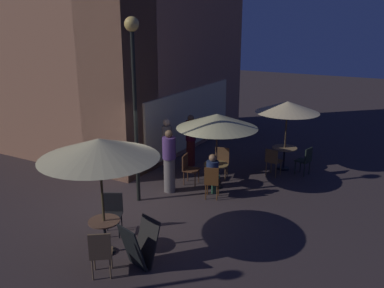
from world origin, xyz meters
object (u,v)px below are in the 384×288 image
at_px(patron_seated_0, 213,173).
at_px(patron_standing_2, 167,147).
at_px(cafe_chair_5, 273,159).
at_px(cafe_chair_1, 188,167).
at_px(cafe_table_2, 284,153).
at_px(street_lamp_near_corner, 134,72).
at_px(patio_umbrella_0, 217,121).
at_px(cafe_chair_4, 113,210).
at_px(patio_umbrella_1, 99,149).
at_px(cafe_chair_0, 221,161).
at_px(patio_umbrella_2, 287,107).
at_px(cafe_table_0, 216,171).
at_px(cafe_chair_3, 101,251).
at_px(patron_standing_3, 169,161).
at_px(patron_standing_1, 191,140).
at_px(cafe_chair_6, 306,159).
at_px(cafe_table_1, 105,230).
at_px(cafe_chair_2, 212,180).
at_px(menu_sandwich_board, 140,245).

xyz_separation_m(patron_seated_0, patron_standing_2, (0.75, 1.93, 0.24)).
bearing_deg(cafe_chair_5, cafe_chair_1, 141.28).
relative_size(cafe_table_2, patron_standing_2, 0.43).
bearing_deg(street_lamp_near_corner, patio_umbrella_0, -37.61).
xyz_separation_m(cafe_chair_1, cafe_chair_4, (-3.41, 0.04, 0.03)).
xyz_separation_m(patio_umbrella_1, cafe_chair_0, (5.10, -0.29, -1.74)).
distance_m(patio_umbrella_2, cafe_chair_1, 3.69).
distance_m(cafe_table_2, patio_umbrella_0, 3.10).
height_order(patio_umbrella_1, cafe_chair_0, patio_umbrella_1).
bearing_deg(cafe_table_0, cafe_chair_3, -179.62).
bearing_deg(patron_standing_3, cafe_table_0, -82.66).
bearing_deg(cafe_chair_1, patron_standing_1, 106.24).
height_order(cafe_chair_6, patron_standing_1, patron_standing_1).
distance_m(cafe_table_0, cafe_chair_4, 3.67).
xyz_separation_m(cafe_table_0, patron_standing_1, (1.30, 1.57, 0.37)).
bearing_deg(patio_umbrella_2, cafe_chair_4, 160.11).
height_order(cafe_table_1, patron_seated_0, patron_seated_0).
xyz_separation_m(cafe_table_2, patron_standing_1, (-1.14, 2.86, 0.31)).
distance_m(cafe_table_1, cafe_chair_4, 0.85).
relative_size(cafe_chair_2, patron_seated_0, 0.74).
relative_size(cafe_table_0, patron_standing_3, 0.39).
height_order(cafe_table_2, patron_seated_0, patron_seated_0).
distance_m(patio_umbrella_1, cafe_chair_5, 6.42).
height_order(cafe_table_2, cafe_chair_2, cafe_chair_2).
relative_size(cafe_chair_2, patron_standing_1, 0.54).
height_order(cafe_table_0, patio_umbrella_0, patio_umbrella_0).
height_order(cafe_chair_3, patron_standing_2, patron_standing_2).
xyz_separation_m(street_lamp_near_corner, menu_sandwich_board, (-2.53, -1.89, -2.97)).
distance_m(cafe_chair_0, cafe_chair_2, 1.67).
distance_m(cafe_table_1, cafe_chair_5, 6.18).
relative_size(cafe_chair_3, cafe_chair_5, 1.09).
distance_m(patio_umbrella_1, patron_seated_0, 4.02).
bearing_deg(cafe_chair_2, cafe_chair_4, 139.48).
height_order(cafe_chair_3, patron_standing_1, patron_standing_1).
bearing_deg(patron_seated_0, cafe_table_2, -36.67).
height_order(street_lamp_near_corner, patron_standing_2, street_lamp_near_corner).
xyz_separation_m(cafe_chair_6, patron_standing_2, (-2.17, 3.74, 0.41)).
xyz_separation_m(cafe_table_2, cafe_chair_4, (-6.00, 2.17, 0.00)).
bearing_deg(cafe_table_1, cafe_table_2, -14.74).
bearing_deg(cafe_table_2, cafe_chair_5, 170.76).
xyz_separation_m(cafe_table_1, cafe_chair_5, (5.96, -1.65, 0.04)).
bearing_deg(cafe_chair_0, cafe_chair_3, -11.95).
bearing_deg(cafe_chair_1, cafe_chair_2, -41.13).
height_order(cafe_table_2, cafe_chair_0, cafe_chair_0).
height_order(cafe_table_0, cafe_chair_1, cafe_chair_1).
distance_m(cafe_chair_1, cafe_chair_3, 4.96).
distance_m(cafe_table_1, patio_umbrella_1, 1.78).
bearing_deg(cafe_table_1, patio_umbrella_0, -6.51).
distance_m(cafe_chair_0, cafe_chair_5, 1.61).
xyz_separation_m(street_lamp_near_corner, cafe_table_1, (-2.45, -0.94, -2.95)).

